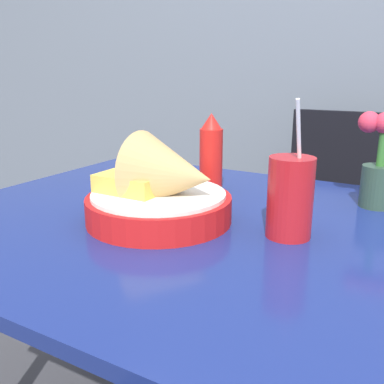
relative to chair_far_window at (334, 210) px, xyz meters
name	(u,v)px	position (x,y,z in m)	size (l,w,h in m)	color
dining_table	(219,261)	(-0.06, -0.86, 0.12)	(1.22, 0.90, 0.72)	navy
chair_far_window	(334,210)	(0.00, 0.00, 0.00)	(0.40, 0.40, 0.87)	black
food_basket	(164,192)	(-0.16, -0.92, 0.27)	(0.30, 0.30, 0.18)	red
ketchup_bottle	(211,155)	(-0.18, -0.67, 0.30)	(0.06, 0.06, 0.20)	red
drink_cup	(290,200)	(0.08, -0.87, 0.28)	(0.08, 0.08, 0.25)	red
flower_vase	(381,163)	(0.20, -0.59, 0.31)	(0.11, 0.07, 0.21)	#2D4738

